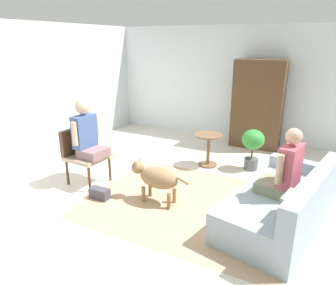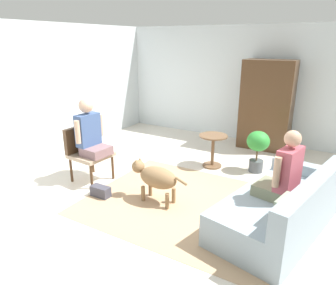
{
  "view_description": "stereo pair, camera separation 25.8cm",
  "coord_description": "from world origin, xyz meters",
  "px_view_note": "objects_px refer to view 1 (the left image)",
  "views": [
    {
      "loc": [
        1.68,
        -3.66,
        2.22
      ],
      "look_at": [
        -0.16,
        0.01,
        0.85
      ],
      "focal_mm": 32.91,
      "sensor_mm": 36.0,
      "label": 1
    },
    {
      "loc": [
        1.9,
        -3.54,
        2.22
      ],
      "look_at": [
        -0.16,
        0.01,
        0.85
      ],
      "focal_mm": 32.91,
      "sensor_mm": 36.0,
      "label": 2
    }
  ],
  "objects_px": {
    "person_on_couch": "(285,169)",
    "person_on_armchair": "(87,133)",
    "round_end_table": "(208,147)",
    "handbag": "(100,193)",
    "dog": "(156,177)",
    "couch": "(284,205)",
    "armoire_cabinet": "(258,104)",
    "potted_plant": "(253,144)",
    "armchair": "(82,150)"
  },
  "relations": [
    {
      "from": "person_on_couch",
      "to": "person_on_armchair",
      "type": "height_order",
      "value": "person_on_armchair"
    },
    {
      "from": "person_on_armchair",
      "to": "round_end_table",
      "type": "height_order",
      "value": "person_on_armchair"
    },
    {
      "from": "person_on_couch",
      "to": "person_on_armchair",
      "type": "bearing_deg",
      "value": -177.3
    },
    {
      "from": "handbag",
      "to": "dog",
      "type": "bearing_deg",
      "value": 20.49
    },
    {
      "from": "dog",
      "to": "handbag",
      "type": "relative_size",
      "value": 3.04
    },
    {
      "from": "handbag",
      "to": "couch",
      "type": "bearing_deg",
      "value": 11.67
    },
    {
      "from": "couch",
      "to": "handbag",
      "type": "height_order",
      "value": "couch"
    },
    {
      "from": "round_end_table",
      "to": "dog",
      "type": "xyz_separation_m",
      "value": [
        -0.2,
        -1.62,
        0.01
      ]
    },
    {
      "from": "couch",
      "to": "person_on_couch",
      "type": "xyz_separation_m",
      "value": [
        -0.04,
        -0.01,
        0.47
      ]
    },
    {
      "from": "armoire_cabinet",
      "to": "handbag",
      "type": "distance_m",
      "value": 3.89
    },
    {
      "from": "round_end_table",
      "to": "potted_plant",
      "type": "xyz_separation_m",
      "value": [
        0.76,
        0.17,
        0.11
      ]
    },
    {
      "from": "armchair",
      "to": "potted_plant",
      "type": "distance_m",
      "value": 2.92
    },
    {
      "from": "person_on_couch",
      "to": "handbag",
      "type": "height_order",
      "value": "person_on_couch"
    },
    {
      "from": "armchair",
      "to": "dog",
      "type": "height_order",
      "value": "armchair"
    },
    {
      "from": "couch",
      "to": "potted_plant",
      "type": "height_order",
      "value": "couch"
    },
    {
      "from": "armchair",
      "to": "person_on_couch",
      "type": "height_order",
      "value": "person_on_couch"
    },
    {
      "from": "dog",
      "to": "handbag",
      "type": "height_order",
      "value": "dog"
    },
    {
      "from": "round_end_table",
      "to": "dog",
      "type": "bearing_deg",
      "value": -97.0
    },
    {
      "from": "round_end_table",
      "to": "person_on_armchair",
      "type": "bearing_deg",
      "value": -133.35
    },
    {
      "from": "round_end_table",
      "to": "handbag",
      "type": "relative_size",
      "value": 2.02
    },
    {
      "from": "potted_plant",
      "to": "armoire_cabinet",
      "type": "relative_size",
      "value": 0.4
    },
    {
      "from": "armchair",
      "to": "person_on_armchair",
      "type": "relative_size",
      "value": 0.99
    },
    {
      "from": "armoire_cabinet",
      "to": "round_end_table",
      "type": "bearing_deg",
      "value": -109.05
    },
    {
      "from": "person_on_couch",
      "to": "dog",
      "type": "relative_size",
      "value": 0.94
    },
    {
      "from": "person_on_couch",
      "to": "person_on_armchair",
      "type": "relative_size",
      "value": 0.95
    },
    {
      "from": "person_on_couch",
      "to": "handbag",
      "type": "distance_m",
      "value": 2.59
    },
    {
      "from": "person_on_couch",
      "to": "round_end_table",
      "type": "height_order",
      "value": "person_on_couch"
    },
    {
      "from": "couch",
      "to": "armchair",
      "type": "xyz_separation_m",
      "value": [
        -3.1,
        -0.14,
        0.26
      ]
    },
    {
      "from": "potted_plant",
      "to": "armoire_cabinet",
      "type": "distance_m",
      "value": 1.47
    },
    {
      "from": "armchair",
      "to": "handbag",
      "type": "xyz_separation_m",
      "value": [
        0.61,
        -0.37,
        -0.45
      ]
    },
    {
      "from": "armchair",
      "to": "handbag",
      "type": "height_order",
      "value": "armchair"
    },
    {
      "from": "round_end_table",
      "to": "dog",
      "type": "relative_size",
      "value": 0.66
    },
    {
      "from": "couch",
      "to": "person_on_couch",
      "type": "bearing_deg",
      "value": -162.46
    },
    {
      "from": "couch",
      "to": "armchair",
      "type": "relative_size",
      "value": 2.35
    },
    {
      "from": "couch",
      "to": "person_on_armchair",
      "type": "distance_m",
      "value": 3.02
    },
    {
      "from": "round_end_table",
      "to": "dog",
      "type": "height_order",
      "value": "round_end_table"
    },
    {
      "from": "armoire_cabinet",
      "to": "armchair",
      "type": "bearing_deg",
      "value": -124.68
    },
    {
      "from": "armchair",
      "to": "person_on_armchair",
      "type": "height_order",
      "value": "person_on_armchair"
    },
    {
      "from": "person_on_couch",
      "to": "dog",
      "type": "xyz_separation_m",
      "value": [
        -1.65,
        -0.2,
        -0.36
      ]
    },
    {
      "from": "round_end_table",
      "to": "person_on_couch",
      "type": "bearing_deg",
      "value": -44.22
    },
    {
      "from": "armchair",
      "to": "round_end_table",
      "type": "distance_m",
      "value": 2.23
    },
    {
      "from": "round_end_table",
      "to": "armchair",
      "type": "bearing_deg",
      "value": -136.16
    },
    {
      "from": "armoire_cabinet",
      "to": "handbag",
      "type": "bearing_deg",
      "value": -113.78
    },
    {
      "from": "armchair",
      "to": "handbag",
      "type": "bearing_deg",
      "value": -31.35
    },
    {
      "from": "person_on_couch",
      "to": "dog",
      "type": "bearing_deg",
      "value": -172.95
    },
    {
      "from": "dog",
      "to": "handbag",
      "type": "bearing_deg",
      "value": -159.51
    },
    {
      "from": "round_end_table",
      "to": "dog",
      "type": "distance_m",
      "value": 1.63
    },
    {
      "from": "person_on_couch",
      "to": "handbag",
      "type": "relative_size",
      "value": 2.87
    },
    {
      "from": "person_on_couch",
      "to": "dog",
      "type": "height_order",
      "value": "person_on_couch"
    },
    {
      "from": "person_on_armchair",
      "to": "armoire_cabinet",
      "type": "relative_size",
      "value": 0.49
    }
  ]
}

